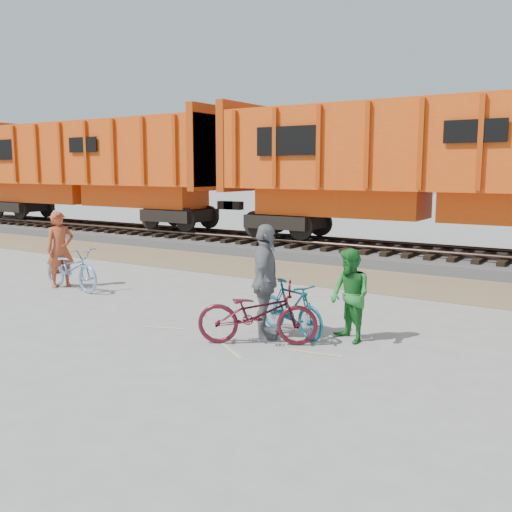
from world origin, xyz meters
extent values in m
plane|color=#9E9E99|center=(0.00, 0.00, 0.00)|extent=(120.00, 120.00, 0.00)
cube|color=#897755|center=(0.00, 5.50, 0.01)|extent=(120.00, 3.00, 0.02)
cube|color=slate|center=(0.00, 9.00, 0.15)|extent=(120.00, 4.00, 0.30)
cube|color=black|center=(-6.50, 9.00, 0.36)|extent=(0.22, 2.60, 0.12)
cube|color=black|center=(0.00, 9.00, 0.36)|extent=(0.22, 2.60, 0.12)
cylinder|color=#382821|center=(0.00, 8.28, 0.48)|extent=(120.00, 0.12, 0.12)
cylinder|color=#382821|center=(0.00, 9.72, 0.48)|extent=(120.00, 0.12, 0.12)
cube|color=black|center=(-13.92, 9.00, 0.94)|extent=(11.20, 2.20, 0.80)
cube|color=#EF5310|center=(-13.92, 9.00, 1.79)|extent=(11.76, 1.65, 0.90)
cube|color=#EF5310|center=(-13.92, 9.00, 3.54)|extent=(14.00, 3.00, 2.60)
cube|color=#B53C0B|center=(-7.07, 9.00, 3.64)|extent=(0.30, 3.06, 3.10)
cube|color=black|center=(1.08, 9.00, 0.94)|extent=(11.20, 2.20, 0.80)
cube|color=#EF5310|center=(1.08, 9.00, 1.79)|extent=(11.76, 1.65, 0.90)
cube|color=#EF5310|center=(1.08, 9.00, 3.54)|extent=(14.00, 3.00, 2.60)
cube|color=#B53C0B|center=(-5.77, 9.00, 3.64)|extent=(0.30, 3.06, 3.10)
cube|color=black|center=(-3.12, 7.42, 3.74)|extent=(2.20, 0.04, 0.90)
imported|color=#7DA2DA|center=(-5.09, 0.55, 0.51)|extent=(2.01, 0.85, 1.03)
imported|color=#125D78|center=(1.17, 0.09, 0.48)|extent=(1.65, 0.97, 0.96)
imported|color=#53121E|center=(0.97, -0.68, 0.52)|extent=(2.06, 1.54, 1.03)
imported|color=#B24828|center=(-5.59, 0.65, 0.93)|extent=(0.65, 0.79, 1.85)
imported|color=#247F2E|center=(2.17, 0.29, 0.78)|extent=(0.96, 0.91, 1.56)
imported|color=gray|center=(0.87, -0.28, 0.97)|extent=(0.91, 1.23, 1.95)
camera|label=1|loc=(5.86, -8.31, 2.84)|focal=40.00mm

